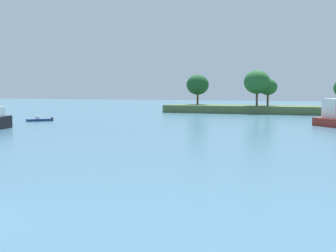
# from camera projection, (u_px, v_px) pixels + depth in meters

# --- Properties ---
(treeline_island) EXTENTS (68.76, 10.63, 9.39)m
(treeline_island) POSITION_uv_depth(u_px,v_px,m) (312.00, 102.00, 105.19)
(treeline_island) COLOR #4C6038
(treeline_island) RESTS_ON ground
(fishing_skiff) EXTENTS (3.78, 4.11, 0.86)m
(fishing_skiff) POSITION_uv_depth(u_px,v_px,m) (39.00, 120.00, 83.30)
(fishing_skiff) COLOR navy
(fishing_skiff) RESTS_ON ground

